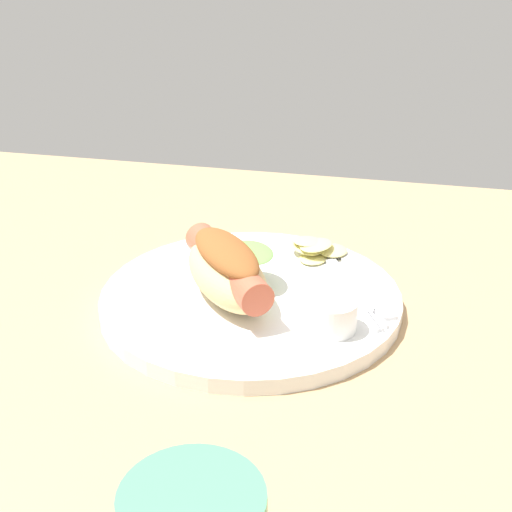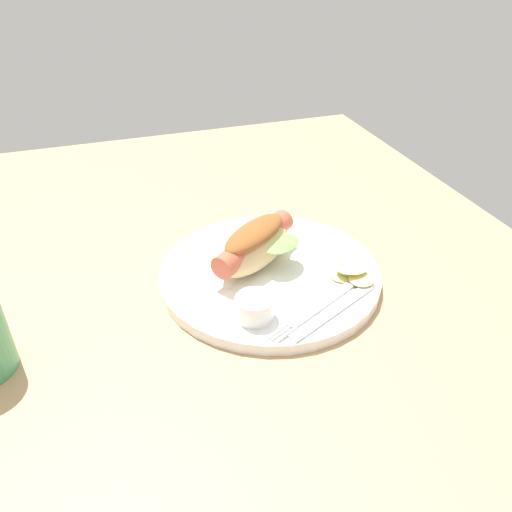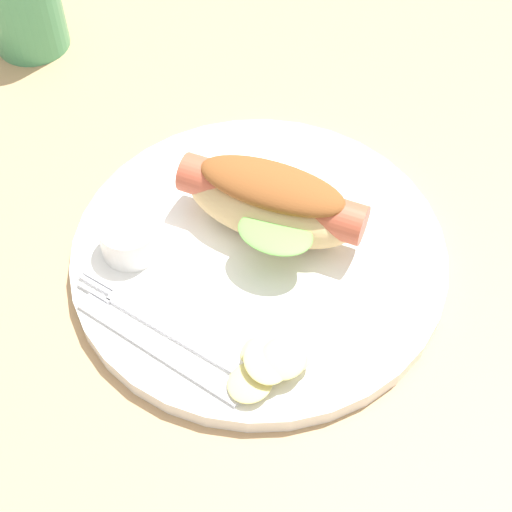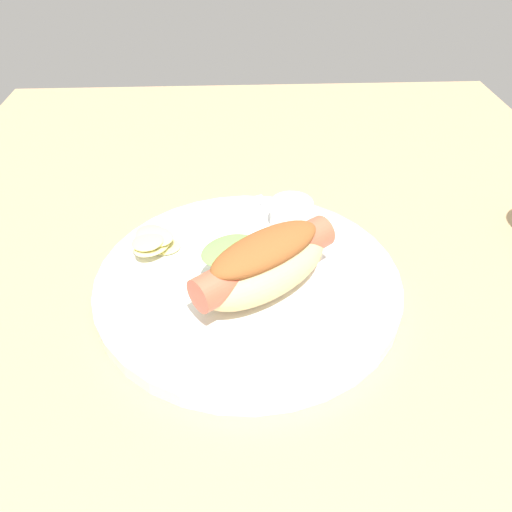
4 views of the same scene
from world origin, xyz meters
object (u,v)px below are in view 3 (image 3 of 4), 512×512
(knife, at_px, (158,348))
(drinking_cup, at_px, (23,2))
(hot_dog, at_px, (272,201))
(sauce_ramekin, at_px, (130,238))
(fork, at_px, (160,323))
(chips_pile, at_px, (269,363))
(plate, at_px, (259,255))

(knife, bearing_deg, drinking_cup, -32.39)
(hot_dog, relative_size, sauce_ramekin, 3.19)
(fork, relative_size, chips_pile, 1.80)
(drinking_cup, bearing_deg, chips_pile, -89.02)
(plate, distance_m, fork, 0.10)
(hot_dog, distance_m, drinking_cup, 0.36)
(chips_pile, bearing_deg, plate, 63.07)
(sauce_ramekin, relative_size, knife, 0.32)
(plate, distance_m, drinking_cup, 0.37)
(sauce_ramekin, xyz_separation_m, chips_pile, (0.04, -0.15, -0.00))
(sauce_ramekin, bearing_deg, fork, -99.14)
(sauce_ramekin, height_order, chips_pile, sauce_ramekin)
(plate, distance_m, chips_pile, 0.11)
(fork, distance_m, drinking_cup, 0.39)
(fork, bearing_deg, plate, -103.20)
(plate, height_order, drinking_cup, drinking_cup)
(fork, relative_size, knife, 0.95)
(sauce_ramekin, xyz_separation_m, fork, (-0.01, -0.08, -0.01))
(sauce_ramekin, distance_m, chips_pile, 0.16)
(knife, bearing_deg, plate, -93.95)
(plate, xyz_separation_m, knife, (-0.11, -0.04, 0.01))
(plate, bearing_deg, fork, -166.93)
(hot_dog, relative_size, knife, 1.02)
(knife, distance_m, chips_pile, 0.08)
(drinking_cup, bearing_deg, sauce_ramekin, -95.65)
(knife, xyz_separation_m, chips_pile, (0.06, -0.06, 0.01))
(hot_dog, relative_size, fork, 1.07)
(hot_dog, relative_size, chips_pile, 1.93)
(sauce_ramekin, relative_size, fork, 0.34)
(fork, xyz_separation_m, drinking_cup, (0.04, 0.39, 0.03))
(fork, bearing_deg, drinking_cup, -32.62)
(knife, height_order, drinking_cup, drinking_cup)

